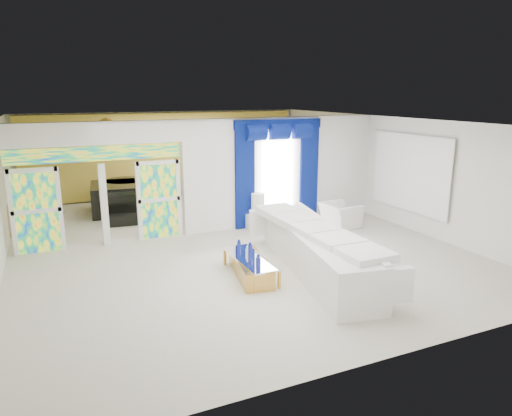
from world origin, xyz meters
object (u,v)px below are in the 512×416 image
coffee_table (250,267)px  grand_piano (115,198)px  white_sofa (315,251)px  console_table (268,220)px  armchair (340,215)px

coffee_table → grand_piano: (-1.76, 6.55, 0.26)m
white_sofa → console_table: white_sofa is taller
white_sofa → console_table: (0.51, 3.36, -0.23)m
armchair → grand_piano: (-5.51, 4.22, 0.13)m
white_sofa → armchair: size_ratio=4.61×
armchair → coffee_table: bearing=117.7°
coffee_table → grand_piano: 6.79m
white_sofa → armchair: (2.40, 2.63, -0.11)m
coffee_table → armchair: (3.75, 2.33, 0.13)m
white_sofa → grand_piano: 7.52m
console_table → armchair: 2.03m
grand_piano → armchair: bearing=-31.3°
white_sofa → coffee_table: white_sofa is taller
coffee_table → armchair: bearing=31.8°
console_table → grand_piano: bearing=136.1°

